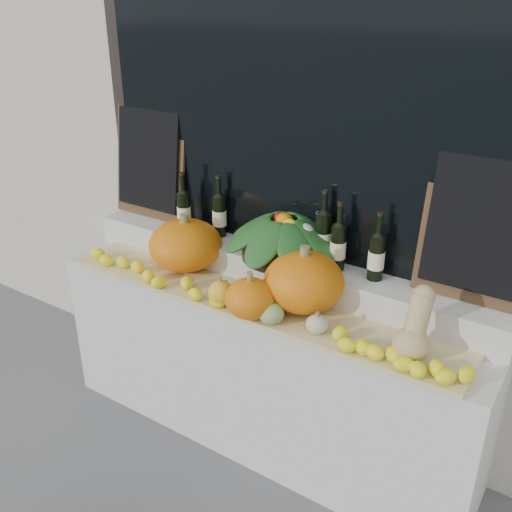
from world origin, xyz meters
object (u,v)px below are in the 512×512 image
wine_bottle_tall (323,237)px  butternut_squash (415,330)px  produce_bowl (284,235)px  pumpkin_right (304,282)px  pumpkin_left (186,245)px

wine_bottle_tall → butternut_squash: bearing=-29.2°
produce_bowl → wine_bottle_tall: wine_bottle_tall is taller
pumpkin_right → produce_bowl: size_ratio=0.59×
butternut_squash → produce_bowl: produce_bowl is taller
produce_bowl → wine_bottle_tall: (0.19, 0.05, 0.02)m
pumpkin_left → produce_bowl: bearing=16.5°
butternut_squash → produce_bowl: size_ratio=0.46×
wine_bottle_tall → pumpkin_right: bearing=-82.9°
pumpkin_right → produce_bowl: bearing=139.9°
pumpkin_right → produce_bowl: (-0.22, 0.18, 0.11)m
pumpkin_right → pumpkin_left: bearing=177.3°
butternut_squash → wine_bottle_tall: size_ratio=0.79×
pumpkin_left → pumpkin_right: size_ratio=1.04×
butternut_squash → wine_bottle_tall: (-0.59, 0.33, 0.15)m
butternut_squash → pumpkin_left: bearing=174.4°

